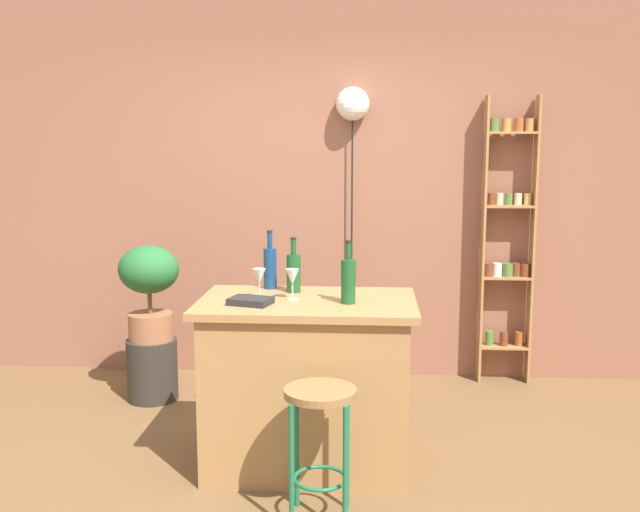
{
  "coord_description": "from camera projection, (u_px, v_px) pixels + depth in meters",
  "views": [
    {
      "loc": [
        0.33,
        -3.45,
        1.75
      ],
      "look_at": [
        0.05,
        0.55,
        1.12
      ],
      "focal_mm": 40.72,
      "sensor_mm": 36.0,
      "label": 1
    }
  ],
  "objects": [
    {
      "name": "ground",
      "position": [
        303.0,
        489.0,
        3.69
      ],
      "size": [
        12.0,
        12.0,
        0.0
      ],
      "primitive_type": "plane",
      "color": "brown"
    },
    {
      "name": "back_wall",
      "position": [
        326.0,
        190.0,
        5.4
      ],
      "size": [
        6.4,
        0.1,
        2.8
      ],
      "primitive_type": "cube",
      "color": "#8C5642",
      "rests_on": "ground"
    },
    {
      "name": "kitchen_counter",
      "position": [
        308.0,
        383.0,
        3.92
      ],
      "size": [
        1.15,
        0.74,
        0.92
      ],
      "color": "#9E7042",
      "rests_on": "ground"
    },
    {
      "name": "bar_stool",
      "position": [
        320.0,
        423.0,
        3.33
      ],
      "size": [
        0.33,
        0.33,
        0.64
      ],
      "color": "#196642",
      "rests_on": "ground"
    },
    {
      "name": "spice_shelf",
      "position": [
        508.0,
        240.0,
        5.22
      ],
      "size": [
        0.37,
        0.14,
        2.08
      ],
      "color": "#9E7042",
      "rests_on": "ground"
    },
    {
      "name": "plant_stool",
      "position": [
        152.0,
        369.0,
        4.96
      ],
      "size": [
        0.34,
        0.34,
        0.42
      ],
      "primitive_type": "cylinder",
      "color": "#2D2823",
      "rests_on": "ground"
    },
    {
      "name": "potted_plant",
      "position": [
        149.0,
        284.0,
        4.87
      ],
      "size": [
        0.41,
        0.37,
        0.65
      ],
      "color": "#935B3D",
      "rests_on": "plant_stool"
    },
    {
      "name": "bottle_spirits_clear",
      "position": [
        294.0,
        272.0,
        4.03
      ],
      "size": [
        0.08,
        0.08,
        0.31
      ],
      "color": "#194C23",
      "rests_on": "kitchen_counter"
    },
    {
      "name": "bottle_sauce_amber",
      "position": [
        348.0,
        280.0,
        3.75
      ],
      "size": [
        0.08,
        0.08,
        0.33
      ],
      "color": "#194C23",
      "rests_on": "kitchen_counter"
    },
    {
      "name": "bottle_soda_blue",
      "position": [
        270.0,
        267.0,
        4.13
      ],
      "size": [
        0.07,
        0.07,
        0.33
      ],
      "color": "navy",
      "rests_on": "kitchen_counter"
    },
    {
      "name": "wine_glass_left",
      "position": [
        259.0,
        277.0,
        3.85
      ],
      "size": [
        0.07,
        0.07,
        0.16
      ],
      "color": "silver",
      "rests_on": "kitchen_counter"
    },
    {
      "name": "wine_glass_center",
      "position": [
        292.0,
        278.0,
        3.84
      ],
      "size": [
        0.07,
        0.07,
        0.16
      ],
      "color": "silver",
      "rests_on": "kitchen_counter"
    },
    {
      "name": "cookbook",
      "position": [
        251.0,
        301.0,
        3.74
      ],
      "size": [
        0.24,
        0.2,
        0.03
      ],
      "primitive_type": "cube",
      "rotation": [
        0.0,
        0.0,
        -0.28
      ],
      "color": "black",
      "rests_on": "kitchen_counter"
    },
    {
      "name": "pendant_globe_light",
      "position": [
        353.0,
        107.0,
        5.18
      ],
      "size": [
        0.24,
        0.24,
        2.14
      ],
      "color": "black",
      "rests_on": "ground"
    }
  ]
}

